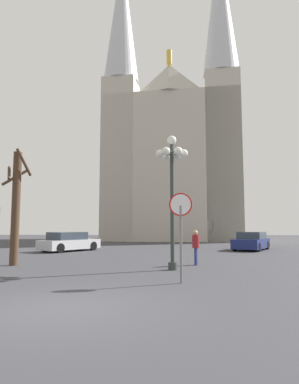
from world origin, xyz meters
The scene contains 8 objects.
ground_plane centered at (0.00, 0.00, 0.00)m, with size 120.00×120.00×0.00m, color #38383D.
cathedral centered at (3.19, 35.19, 11.75)m, with size 17.67×14.40×38.37m.
stop_sign centered at (2.73, 3.32, 1.96)m, with size 0.73×0.19×2.82m.
street_lamp centered at (2.52, 6.47, 3.88)m, with size 1.34×1.20×5.55m.
bare_tree centered at (-4.63, 7.67, 2.74)m, with size 1.50×1.50×5.27m.
parked_car_near_navy centered at (8.58, 17.99, 0.64)m, with size 3.59×4.54×1.34m.
parked_car_far_silver centered at (-4.64, 16.28, 0.64)m, with size 3.93×4.62×1.35m.
pedestrian_walking centered at (3.61, 8.18, 0.94)m, with size 0.32×0.32×1.57m.
Camera 1 is at (2.27, -7.24, 1.76)m, focal length 31.11 mm.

